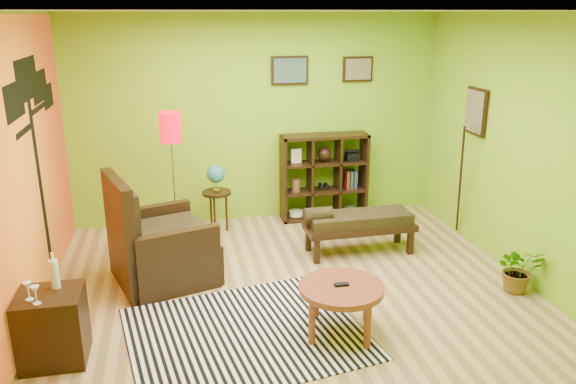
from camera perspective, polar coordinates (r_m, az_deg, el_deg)
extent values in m
plane|color=tan|center=(6.03, 0.33, -9.77)|extent=(5.00, 5.00, 0.00)
cube|color=#7FB71B|center=(7.68, -3.19, 7.36)|extent=(5.00, 0.04, 2.80)
cube|color=#7FB71B|center=(3.47, 8.22, -6.01)|extent=(5.00, 0.04, 2.80)
cube|color=#7FB71B|center=(5.58, -25.65, 1.59)|extent=(0.04, 4.50, 2.80)
cube|color=#7FB71B|center=(6.50, 22.49, 4.11)|extent=(0.04, 4.50, 2.80)
cube|color=white|center=(5.34, 0.39, 17.92)|extent=(5.00, 4.50, 0.04)
cube|color=orange|center=(5.57, -25.45, 1.60)|extent=(0.01, 4.45, 2.75)
cube|color=black|center=(6.17, -23.74, -0.11)|extent=(0.01, 0.14, 2.10)
cube|color=black|center=(5.49, -26.03, 8.28)|extent=(0.01, 0.65, 0.32)
cube|color=black|center=(6.00, -25.00, 10.35)|extent=(0.01, 0.85, 0.40)
cube|color=black|center=(6.50, -23.91, 9.78)|extent=(0.01, 0.70, 0.32)
cube|color=black|center=(6.86, -23.19, 8.95)|extent=(0.01, 0.50, 0.26)
cube|color=black|center=(7.64, 0.18, 12.25)|extent=(0.50, 0.03, 0.38)
cube|color=#49685B|center=(7.62, 0.22, 12.23)|extent=(0.44, 0.01, 0.32)
cube|color=black|center=(7.89, 7.10, 12.30)|extent=(0.42, 0.03, 0.34)
cube|color=#7D7451|center=(7.87, 7.16, 12.28)|extent=(0.36, 0.01, 0.28)
cube|color=black|center=(7.19, 18.58, 7.77)|extent=(0.03, 0.44, 0.56)
cube|color=#7D7451|center=(7.18, 18.41, 7.77)|extent=(0.01, 0.38, 0.50)
cylinder|color=black|center=(7.32, 17.10, 1.06)|extent=(0.23, 0.34, 1.46)
cone|color=silver|center=(7.02, 18.23, 6.50)|extent=(0.08, 0.09, 0.16)
cube|color=white|center=(5.27, -4.30, -14.10)|extent=(2.33, 2.04, 0.01)
cylinder|color=brown|center=(5.10, 5.43, -9.70)|extent=(0.76, 0.76, 0.05)
cylinder|color=brown|center=(5.42, 8.02, -10.83)|extent=(0.06, 0.06, 0.41)
cylinder|color=brown|center=(5.43, 2.88, -10.62)|extent=(0.06, 0.06, 0.41)
cylinder|color=brown|center=(5.01, 8.08, -13.45)|extent=(0.06, 0.06, 0.41)
cylinder|color=brown|center=(5.01, 2.45, -13.21)|extent=(0.06, 0.06, 0.41)
cube|color=black|center=(5.08, 5.45, -9.33)|extent=(0.13, 0.05, 0.02)
cube|color=black|center=(6.30, -12.24, -6.70)|extent=(1.20, 1.18, 0.44)
cube|color=black|center=(6.06, -16.63, -4.15)|extent=(0.38, 0.93, 1.20)
cube|color=black|center=(5.86, -11.01, -7.16)|extent=(0.87, 0.36, 0.70)
cube|color=black|center=(6.65, -13.47, -4.23)|extent=(0.87, 0.36, 0.70)
cube|color=#D5AE52|center=(6.20, -12.13, -4.15)|extent=(0.95, 0.94, 0.15)
cube|color=#D5AE52|center=(6.00, -16.01, -2.08)|extent=(0.30, 0.70, 0.55)
cube|color=black|center=(5.15, -22.79, -12.53)|extent=(0.52, 0.47, 0.61)
cylinder|color=white|center=(5.04, -22.62, -7.70)|extent=(0.07, 0.07, 0.25)
cylinder|color=white|center=(4.98, -22.83, -6.08)|extent=(0.02, 0.02, 0.07)
cylinder|color=white|center=(4.97, -24.76, -9.89)|extent=(0.06, 0.06, 0.01)
cylinder|color=white|center=(4.95, -24.84, -9.38)|extent=(0.01, 0.01, 0.09)
cone|color=white|center=(4.92, -24.94, -8.65)|extent=(0.07, 0.07, 0.06)
cylinder|color=white|center=(4.88, -24.15, -10.30)|extent=(0.06, 0.06, 0.01)
cylinder|color=white|center=(4.86, -24.22, -9.78)|extent=(0.01, 0.01, 0.09)
cone|color=white|center=(4.83, -24.33, -9.04)|extent=(0.07, 0.07, 0.06)
cylinder|color=silver|center=(7.07, -11.09, -5.66)|extent=(0.26, 0.26, 0.03)
cylinder|color=silver|center=(6.80, -11.48, 0.35)|extent=(0.02, 0.02, 1.58)
cylinder|color=#E2000D|center=(6.62, -11.87, 6.47)|extent=(0.25, 0.25, 0.35)
cylinder|color=black|center=(7.36, -7.26, -0.08)|extent=(0.38, 0.38, 0.04)
cylinder|color=black|center=(7.48, -6.26, -2.05)|extent=(0.03, 0.03, 0.53)
cylinder|color=black|center=(7.54, -7.82, -1.94)|extent=(0.03, 0.03, 0.53)
cylinder|color=black|center=(7.34, -7.46, -2.47)|extent=(0.03, 0.03, 0.53)
cylinder|color=gold|center=(7.35, -7.28, 0.20)|extent=(0.09, 0.09, 0.02)
cylinder|color=gold|center=(7.33, -7.29, 0.63)|extent=(0.02, 0.02, 0.09)
sphere|color=#175EAF|center=(7.29, -7.34, 1.83)|extent=(0.24, 0.24, 0.24)
cube|color=black|center=(7.71, -0.49, 1.31)|extent=(0.04, 0.35, 1.20)
cube|color=black|center=(8.01, 7.68, 1.78)|extent=(0.04, 0.35, 1.20)
cube|color=black|center=(8.02, 3.59, -2.43)|extent=(1.20, 0.35, 0.04)
cube|color=black|center=(7.70, 3.76, 5.70)|extent=(1.20, 0.35, 0.04)
cube|color=black|center=(7.79, 2.26, 1.47)|extent=(0.03, 0.33, 1.12)
cube|color=black|center=(7.89, 5.08, 1.63)|extent=(0.03, 0.33, 1.12)
cube|color=black|center=(7.90, 3.65, 0.16)|extent=(1.12, 0.33, 0.03)
cube|color=black|center=(7.79, 3.70, 2.96)|extent=(1.12, 0.33, 0.03)
cylinder|color=beige|center=(7.91, 0.80, -2.16)|extent=(0.20, 0.20, 0.07)
sphere|color=black|center=(7.75, 3.72, 3.89)|extent=(0.20, 0.20, 0.20)
cube|color=black|center=(7.88, 6.52, 3.59)|extent=(0.18, 0.15, 0.10)
cylinder|color=black|center=(7.87, 3.38, 0.63)|extent=(0.06, 0.12, 0.06)
cylinder|color=black|center=(7.89, 3.94, 0.66)|extent=(0.06, 0.12, 0.06)
ellipsoid|color=#384C26|center=(8.10, 6.34, -1.69)|extent=(0.18, 0.18, 0.09)
cylinder|color=brown|center=(7.78, 0.82, 0.68)|extent=(0.12, 0.12, 0.18)
cube|color=beige|center=(7.66, 0.83, 3.68)|extent=(0.14, 0.03, 0.20)
cube|color=maroon|center=(7.95, 5.96, 1.27)|extent=(0.04, 0.18, 0.26)
cube|color=#1E4C1E|center=(7.96, 6.34, 1.29)|extent=(0.04, 0.18, 0.26)
cube|color=navy|center=(7.98, 6.72, 1.31)|extent=(0.04, 0.18, 0.26)
cube|color=black|center=(6.81, 7.27, -3.51)|extent=(1.33, 0.50, 0.08)
cube|color=#D5AE52|center=(6.77, 7.31, -2.69)|extent=(1.24, 0.44, 0.13)
cylinder|color=#D5AE52|center=(6.58, 3.08, -2.30)|extent=(0.33, 0.18, 0.17)
cube|color=black|center=(7.25, 11.08, -3.93)|extent=(0.07, 0.07, 0.29)
cube|color=black|center=(6.88, 2.07, -4.81)|extent=(0.07, 0.07, 0.29)
cube|color=black|center=(6.93, 12.32, -5.04)|extent=(0.07, 0.07, 0.29)
cube|color=black|center=(6.54, 2.92, -6.05)|extent=(0.07, 0.07, 0.29)
imported|color=#26661E|center=(6.36, 22.34, -7.71)|extent=(0.56, 0.60, 0.39)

